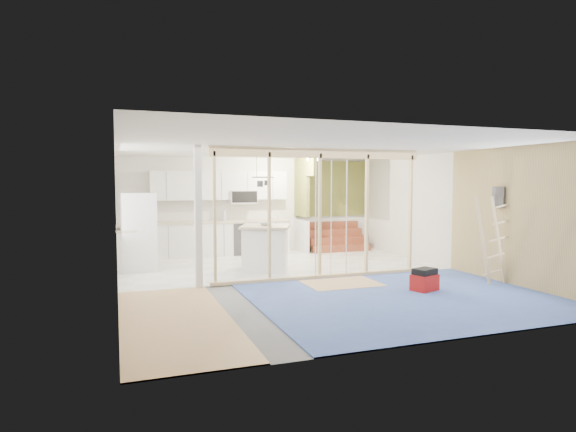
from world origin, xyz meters
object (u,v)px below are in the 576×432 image
object	(u,v)px
island	(265,248)
fridge	(139,232)
ladder	(493,240)
toolbox	(424,280)

from	to	relation	value
island	fridge	bearing A→B (deg)	-176.18
ladder	toolbox	bearing A→B (deg)	-174.54
fridge	toolbox	distance (m)	6.02
toolbox	ladder	bearing A→B (deg)	-16.85
island	ladder	size ratio (longest dim) A/B	0.81
island	toolbox	xyz separation A→B (m)	(2.07, -2.85, -0.30)
fridge	toolbox	world-z (taller)	fridge
island	toolbox	bearing A→B (deg)	-30.69
fridge	ladder	xyz separation A→B (m)	(6.18, -3.73, -0.00)
island	ladder	distance (m)	4.58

